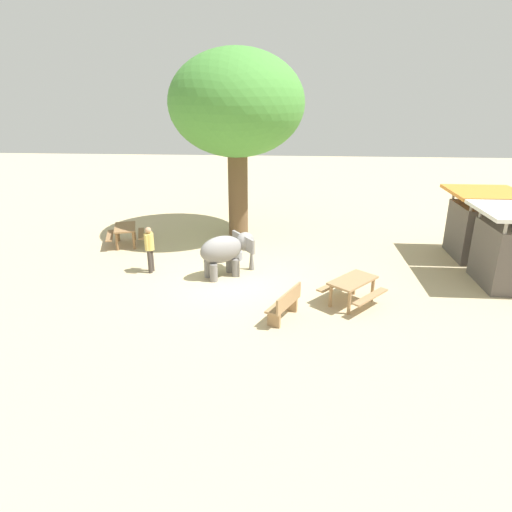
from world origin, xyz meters
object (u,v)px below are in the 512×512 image
object	(u,v)px
person_handler	(150,246)
picnic_table_near	(125,231)
wooden_bench	(285,304)
shade_tree_main	(237,105)
picnic_table_far	(352,285)
elephant	(227,250)
feed_bucket	(238,256)
market_stall_orange	(480,228)

from	to	relation	value
person_handler	picnic_table_near	world-z (taller)	person_handler
wooden_bench	shade_tree_main	bearing A→B (deg)	41.45
shade_tree_main	picnic_table_far	bearing A→B (deg)	31.85
elephant	wooden_bench	distance (m)	3.60
person_handler	wooden_bench	distance (m)	5.60
shade_tree_main	wooden_bench	distance (m)	9.31
elephant	wooden_bench	size ratio (longest dim) A/B	1.36
shade_tree_main	feed_bucket	size ratio (longest dim) A/B	20.92
market_stall_orange	feed_bucket	size ratio (longest dim) A/B	7.00
person_handler	feed_bucket	world-z (taller)	person_handler
person_handler	elephant	bearing A→B (deg)	2.99
wooden_bench	elephant	bearing A→B (deg)	59.71
shade_tree_main	wooden_bench	world-z (taller)	shade_tree_main
elephant	market_stall_orange	xyz separation A→B (m)	(-2.46, 9.13, 0.23)
feed_bucket	person_handler	bearing A→B (deg)	-63.98
picnic_table_far	person_handler	bearing A→B (deg)	-65.20
person_handler	market_stall_orange	xyz separation A→B (m)	(-2.36, 11.81, 0.19)
picnic_table_far	market_stall_orange	distance (m)	6.80
shade_tree_main	wooden_bench	bearing A→B (deg)	15.53
elephant	picnic_table_near	xyz separation A→B (m)	(-2.85, -4.54, -0.32)
elephant	picnic_table_far	xyz separation A→B (m)	(1.89, 3.93, -0.32)
elephant	wooden_bench	world-z (taller)	elephant
person_handler	picnic_table_near	size ratio (longest dim) A/B	0.86
picnic_table_near	picnic_table_far	bearing A→B (deg)	-137.27
elephant	picnic_table_near	distance (m)	5.37
elephant	person_handler	distance (m)	2.68
wooden_bench	feed_bucket	bearing A→B (deg)	47.82
wooden_bench	person_handler	bearing A→B (deg)	82.60
wooden_bench	picnic_table_near	distance (m)	8.75
picnic_table_far	feed_bucket	world-z (taller)	picnic_table_far
elephant	shade_tree_main	size ratio (longest dim) A/B	0.26
wooden_bench	market_stall_orange	distance (m)	9.00
elephant	shade_tree_main	xyz separation A→B (m)	(-4.66, -0.13, 4.46)
person_handler	shade_tree_main	xyz separation A→B (m)	(-4.56, 2.54, 4.42)
shade_tree_main	picnic_table_near	world-z (taller)	shade_tree_main
elephant	feed_bucket	size ratio (longest dim) A/B	5.43
elephant	picnic_table_far	bearing A→B (deg)	-61.59
picnic_table_far	feed_bucket	distance (m)	5.06
picnic_table_near	picnic_table_far	world-z (taller)	same
person_handler	picnic_table_near	distance (m)	3.35
person_handler	wooden_bench	xyz separation A→B (m)	(3.07, 4.66, -0.48)
feed_bucket	elephant	bearing A→B (deg)	-7.38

